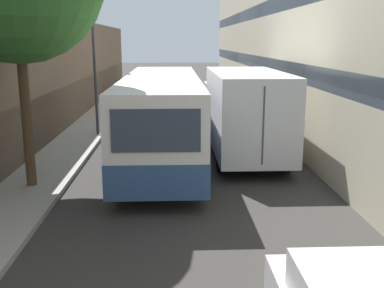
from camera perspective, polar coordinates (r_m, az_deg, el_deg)
The scene contains 6 objects.
ground_plane at distance 15.74m, azimuth -0.76°, elevation -2.46°, with size 150.00×150.00×0.00m, color #33302D.
sidewalk_left at distance 16.24m, azimuth -16.92°, elevation -2.28°, with size 1.94×60.00×0.15m.
bus at distance 16.17m, azimuth -3.83°, elevation 3.68°, with size 2.59×11.48×2.98m.
box_truck at distance 17.06m, azimuth 6.45°, elevation 4.40°, with size 2.42×8.53×3.13m.
panel_van at distance 29.74m, azimuth -5.18°, elevation 6.96°, with size 1.81×4.54×1.99m.
street_lamp at distance 20.02m, azimuth -12.58°, elevation 16.04°, with size 0.36×0.80×7.67m.
Camera 1 is at (-0.42, -0.17, 4.18)m, focal length 42.00 mm.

